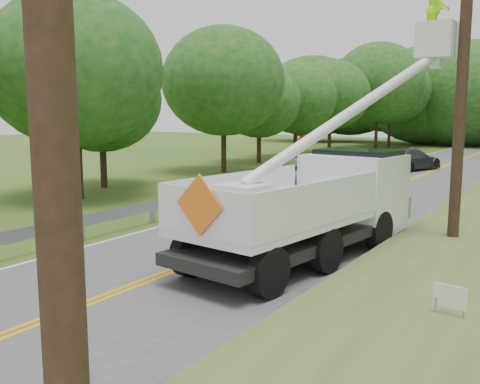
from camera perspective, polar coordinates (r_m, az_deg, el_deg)
The scene contains 9 objects.
ground at distance 10.66m, azimuth -18.06°, elevation -12.09°, with size 140.00×140.00×0.00m, color #30531A.
road at distance 22.00m, azimuth 11.29°, elevation -1.23°, with size 7.20×96.00×0.03m.
guardrail at distance 24.43m, azimuth 3.31°, elevation 1.16°, with size 0.18×48.00×0.77m.
treeline_left at distance 39.97m, azimuth 5.39°, elevation 11.07°, with size 9.87×56.29×10.35m.
bucket_truck at distance 14.29m, azimuth 9.67°, elevation 0.18°, with size 4.41×7.74×7.20m.
suv_silver at distance 24.40m, azimuth 7.68°, elevation 1.80°, with size 2.76×6.00×1.67m, color #B8BABF.
suv_darkgrey at distance 35.50m, azimuth 17.60°, elevation 3.33°, with size 1.92×4.73×1.37m, color #34373A.
stop_sign_permanent at distance 27.12m, azimuth 6.79°, elevation 4.29°, with size 0.54×0.11×2.56m.
yard_sign at distance 9.80m, azimuth 21.38°, elevation -10.45°, with size 0.56×0.10×0.81m.
Camera 1 is at (7.82, -6.24, 3.68)m, focal length 40.24 mm.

